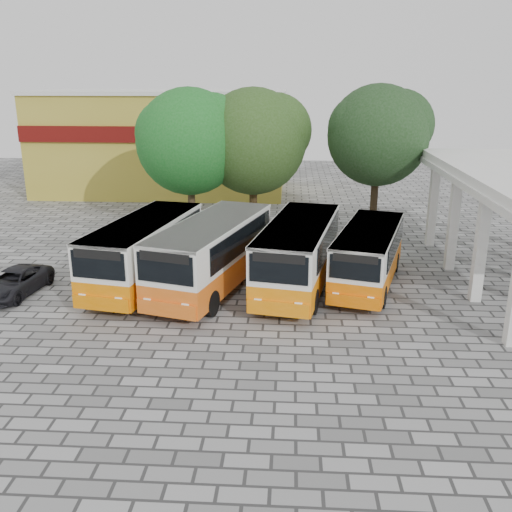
# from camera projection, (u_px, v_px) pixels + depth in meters

# --- Properties ---
(ground) EXTENTS (90.00, 90.00, 0.00)m
(ground) POSITION_uv_depth(u_px,v_px,m) (295.00, 312.00, 23.66)
(ground) COLOR slate
(ground) RESTS_ON ground
(shophouse_block) EXTENTS (20.40, 10.40, 8.30)m
(shophouse_block) POSITION_uv_depth(u_px,v_px,m) (164.00, 141.00, 47.79)
(shophouse_block) COLOR #A8982E
(shophouse_block) RESTS_ON ground
(bus_far_left) EXTENTS (4.12, 8.91, 3.08)m
(bus_far_left) POSITION_uv_depth(u_px,v_px,m) (145.00, 248.00, 26.32)
(bus_far_left) COLOR orange
(bus_far_left) RESTS_ON ground
(bus_centre_left) EXTENTS (5.00, 9.35, 3.18)m
(bus_centre_left) POSITION_uv_depth(u_px,v_px,m) (212.00, 251.00, 25.69)
(bus_centre_left) COLOR orange
(bus_centre_left) RESTS_ON ground
(bus_centre_right) EXTENTS (4.18, 9.01, 3.11)m
(bus_centre_right) POSITION_uv_depth(u_px,v_px,m) (298.00, 251.00, 25.82)
(bus_centre_right) COLOR orange
(bus_centre_right) RESTS_ON ground
(bus_far_right) EXTENTS (4.29, 8.08, 2.75)m
(bus_far_right) POSITION_uv_depth(u_px,v_px,m) (369.00, 253.00, 26.23)
(bus_far_right) COLOR #E66600
(bus_far_right) RESTS_ON ground
(tree_left) EXTENTS (6.74, 6.42, 8.82)m
(tree_left) POSITION_uv_depth(u_px,v_px,m) (191.00, 138.00, 34.30)
(tree_left) COLOR #473722
(tree_left) RESTS_ON ground
(tree_middle) EXTENTS (6.83, 6.50, 8.80)m
(tree_middle) POSITION_uv_depth(u_px,v_px,m) (255.00, 138.00, 34.87)
(tree_middle) COLOR #46341A
(tree_middle) RESTS_ON ground
(tree_right) EXTENTS (6.31, 6.01, 9.02)m
(tree_right) POSITION_uv_depth(u_px,v_px,m) (379.00, 132.00, 33.82)
(tree_right) COLOR #382B1B
(tree_right) RESTS_ON ground
(parked_car) EXTENTS (2.41, 4.36, 1.16)m
(parked_car) POSITION_uv_depth(u_px,v_px,m) (14.00, 283.00, 25.41)
(parked_car) COLOR black
(parked_car) RESTS_ON ground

